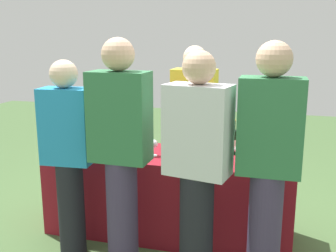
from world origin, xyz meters
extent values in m
plane|color=#476638|center=(0.00, 0.00, 0.00)|extent=(12.00, 12.00, 0.00)
cube|color=maroon|center=(0.00, 0.00, 0.37)|extent=(2.13, 0.65, 0.74)
cylinder|color=black|center=(-0.83, 0.14, 0.86)|extent=(0.07, 0.07, 0.23)
cylinder|color=black|center=(-0.83, 0.14, 1.01)|extent=(0.03, 0.03, 0.07)
cylinder|color=gold|center=(-0.83, 0.14, 1.05)|extent=(0.03, 0.03, 0.02)
cylinder|color=silver|center=(-0.83, 0.14, 0.84)|extent=(0.07, 0.07, 0.08)
cylinder|color=black|center=(-0.65, 0.11, 0.85)|extent=(0.08, 0.08, 0.22)
cylinder|color=black|center=(-0.65, 0.11, 1.00)|extent=(0.03, 0.03, 0.09)
cylinder|color=maroon|center=(-0.65, 0.11, 1.05)|extent=(0.03, 0.03, 0.02)
cylinder|color=silver|center=(-0.65, 0.11, 0.84)|extent=(0.08, 0.08, 0.08)
cylinder|color=black|center=(-0.52, 0.09, 0.86)|extent=(0.07, 0.07, 0.24)
cylinder|color=black|center=(-0.52, 0.09, 1.02)|extent=(0.03, 0.03, 0.09)
cylinder|color=maroon|center=(-0.52, 0.09, 1.07)|extent=(0.03, 0.03, 0.02)
cylinder|color=silver|center=(-0.52, 0.09, 0.84)|extent=(0.07, 0.07, 0.08)
cylinder|color=black|center=(-0.30, 0.06, 0.85)|extent=(0.08, 0.08, 0.22)
cylinder|color=black|center=(-0.30, 0.06, 1.00)|extent=(0.03, 0.03, 0.08)
cylinder|color=black|center=(-0.30, 0.06, 1.04)|extent=(0.03, 0.03, 0.02)
cylinder|color=silver|center=(-0.30, 0.06, 0.84)|extent=(0.08, 0.08, 0.08)
cylinder|color=black|center=(0.54, 0.16, 0.84)|extent=(0.07, 0.07, 0.21)
cylinder|color=black|center=(0.54, 0.16, 0.99)|extent=(0.03, 0.03, 0.08)
cylinder|color=gold|center=(0.54, 0.16, 1.04)|extent=(0.03, 0.03, 0.02)
cylinder|color=silver|center=(0.54, 0.16, 0.83)|extent=(0.07, 0.07, 0.07)
cylinder|color=black|center=(0.84, 0.07, 0.85)|extent=(0.07, 0.07, 0.21)
cylinder|color=black|center=(0.84, 0.07, 0.99)|extent=(0.03, 0.03, 0.08)
cylinder|color=maroon|center=(0.84, 0.07, 1.04)|extent=(0.03, 0.03, 0.02)
cylinder|color=silver|center=(0.84, 0.07, 0.83)|extent=(0.07, 0.07, 0.07)
cylinder|color=silver|center=(-0.69, -0.15, 0.74)|extent=(0.06, 0.06, 0.00)
cylinder|color=silver|center=(-0.69, -0.15, 0.78)|extent=(0.01, 0.01, 0.08)
sphere|color=silver|center=(-0.69, -0.15, 0.85)|extent=(0.07, 0.07, 0.07)
cylinder|color=silver|center=(-0.11, -0.08, 0.74)|extent=(0.06, 0.06, 0.00)
cylinder|color=silver|center=(-0.11, -0.08, 0.78)|extent=(0.01, 0.01, 0.07)
sphere|color=silver|center=(-0.11, -0.08, 0.84)|extent=(0.08, 0.08, 0.08)
cylinder|color=silver|center=(0.14, -0.06, 0.74)|extent=(0.06, 0.06, 0.00)
cylinder|color=silver|center=(0.14, -0.06, 0.77)|extent=(0.01, 0.01, 0.06)
sphere|color=silver|center=(0.14, -0.06, 0.83)|extent=(0.06, 0.06, 0.06)
cylinder|color=silver|center=(0.61, -0.05, 0.74)|extent=(0.06, 0.06, 0.00)
cylinder|color=silver|center=(0.61, -0.05, 0.78)|extent=(0.01, 0.01, 0.07)
sphere|color=silver|center=(0.61, -0.05, 0.84)|extent=(0.07, 0.07, 0.07)
sphere|color=#590C19|center=(0.61, -0.05, 0.83)|extent=(0.04, 0.04, 0.04)
cylinder|color=#3F3351|center=(0.11, 0.55, 0.41)|extent=(0.23, 0.23, 0.82)
cube|color=yellow|center=(0.11, 0.55, 1.12)|extent=(0.43, 0.26, 0.61)
sphere|color=beige|center=(0.11, 0.55, 1.54)|extent=(0.22, 0.22, 0.22)
cylinder|color=black|center=(-0.65, -0.55, 0.39)|extent=(0.21, 0.21, 0.78)
cube|color=#268CCC|center=(-0.65, -0.55, 1.07)|extent=(0.40, 0.24, 0.58)
sphere|color=beige|center=(-0.65, -0.55, 1.47)|extent=(0.21, 0.21, 0.21)
cylinder|color=#3F3351|center=(-0.18, -0.62, 0.43)|extent=(0.23, 0.23, 0.86)
cube|color=#337247|center=(-0.18, -0.62, 1.18)|extent=(0.43, 0.24, 0.64)
sphere|color=#D8AD8C|center=(-0.18, -0.62, 1.62)|extent=(0.23, 0.23, 0.23)
cylinder|color=black|center=(0.39, -0.66, 0.41)|extent=(0.24, 0.24, 0.82)
cube|color=silver|center=(0.39, -0.66, 1.13)|extent=(0.47, 0.32, 0.61)
sphere|color=#D8AD8C|center=(0.39, -0.66, 1.55)|extent=(0.22, 0.22, 0.22)
cylinder|color=#3F3351|center=(0.85, -0.60, 0.43)|extent=(0.23, 0.23, 0.85)
cube|color=#337247|center=(0.85, -0.60, 1.17)|extent=(0.41, 0.23, 0.64)
sphere|color=#D8AD8C|center=(0.85, -0.60, 1.60)|extent=(0.23, 0.23, 0.23)
camera|label=1|loc=(0.88, -3.22, 1.75)|focal=43.03mm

